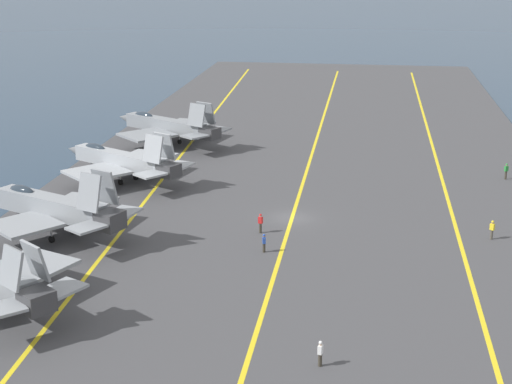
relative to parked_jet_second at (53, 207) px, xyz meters
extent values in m
plane|color=#23384C|center=(8.06, -20.34, -3.15)|extent=(2000.00, 2000.00, 0.00)
cube|color=#424244|center=(8.06, -20.34, -2.95)|extent=(210.35, 55.22, 0.40)
cube|color=yellow|center=(8.06, -35.53, -2.75)|extent=(189.32, 1.05, 0.01)
cube|color=yellow|center=(8.06, -20.34, -2.75)|extent=(189.32, 0.36, 0.01)
cube|color=yellow|center=(8.06, -5.16, -2.75)|extent=(189.18, 7.81, 0.01)
cube|color=#38383A|center=(-18.30, -6.32, -0.09)|extent=(2.70, 2.70, 1.42)
cube|color=gray|center=(-11.57, -2.93, -0.64)|extent=(6.77, 6.75, 0.28)
cube|color=gray|center=(-18.25, -4.76, 2.07)|extent=(2.01, 2.32, 2.63)
cube|color=gray|center=(-16.82, -5.79, 2.07)|extent=(2.01, 2.32, 2.63)
cube|color=gray|center=(-19.82, -4.61, -0.09)|extent=(3.57, 3.59, 0.20)
cube|color=gray|center=(-16.20, -7.25, -0.09)|extent=(3.51, 3.26, 0.20)
cylinder|color=#B2B2B7|center=(-13.88, -2.25, -1.84)|extent=(0.16, 0.16, 1.82)
cylinder|color=black|center=(-13.88, -2.25, -2.45)|extent=(0.53, 0.61, 0.60)
cube|color=gray|center=(0.13, 0.30, 0.00)|extent=(6.42, 11.48, 1.83)
cube|color=#38383A|center=(-2.68, -6.08, 0.00)|extent=(2.70, 2.59, 1.56)
ellipsoid|color=#232D38|center=(1.57, 3.57, 0.87)|extent=(2.08, 3.02, 1.01)
cube|color=gray|center=(-3.16, 1.32, -0.60)|extent=(7.08, 7.09, 0.28)
cube|color=gray|center=(3.11, -1.44, -0.60)|extent=(5.81, 5.86, 0.28)
cube|color=gray|center=(-3.05, -4.53, 2.49)|extent=(1.77, 2.42, 3.11)
cube|color=gray|center=(-1.29, -5.31, 2.49)|extent=(1.77, 2.42, 3.11)
cube|color=gray|center=(-4.61, -4.71, 0.00)|extent=(3.56, 3.40, 0.20)
cube|color=gray|center=(-0.37, -6.58, 0.00)|extent=(3.25, 2.82, 0.20)
cylinder|color=#B2B2B7|center=(1.89, 4.29, -1.84)|extent=(0.16, 0.16, 1.83)
cylinder|color=black|center=(1.89, 4.29, -2.45)|extent=(0.44, 0.64, 0.60)
cylinder|color=#B2B2B7|center=(-1.52, -0.27, -1.84)|extent=(0.16, 0.16, 1.83)
cylinder|color=black|center=(-1.52, -0.27, -2.45)|extent=(0.44, 0.64, 0.60)
cylinder|color=#B2B2B7|center=(0.83, -1.30, -1.84)|extent=(0.16, 0.16, 1.83)
cylinder|color=black|center=(0.83, -1.30, -2.45)|extent=(0.44, 0.64, 0.60)
cube|color=#9EA3A8|center=(17.89, -0.24, -0.36)|extent=(7.31, 11.71, 1.64)
cone|color=#5B5E60|center=(21.29, 6.11, -0.36)|extent=(2.49, 2.81, 1.56)
cube|color=#38383A|center=(14.40, -6.74, -0.36)|extent=(2.62, 2.67, 1.40)
ellipsoid|color=#232D38|center=(19.67, 3.08, 0.42)|extent=(2.22, 3.09, 0.90)
cube|color=#9EA3A8|center=(14.43, 1.14, -0.89)|extent=(7.87, 7.84, 0.28)
cube|color=#9EA3A8|center=(20.95, -2.36, -0.89)|extent=(6.90, 6.61, 0.28)
cube|color=#9EA3A8|center=(14.28, -5.15, 1.91)|extent=(1.90, 2.49, 2.86)
cube|color=#9EA3A8|center=(15.80, -5.97, 1.91)|extent=(1.90, 2.49, 2.86)
cube|color=#9EA3A8|center=(12.68, -5.25, -0.36)|extent=(3.65, 3.58, 0.20)
cube|color=#9EA3A8|center=(16.60, -7.35, -0.36)|extent=(3.39, 3.10, 0.20)
cylinder|color=#B2B2B7|center=(20.07, 3.82, -1.97)|extent=(0.16, 0.16, 1.57)
cylinder|color=black|center=(20.07, 3.82, -2.45)|extent=(0.48, 0.63, 0.60)
cylinder|color=#B2B2B7|center=(16.28, -0.80, -1.97)|extent=(0.16, 0.16, 1.57)
cylinder|color=black|center=(16.28, -0.80, -2.45)|extent=(0.48, 0.63, 0.60)
cylinder|color=#B2B2B7|center=(18.31, -1.89, -1.97)|extent=(0.16, 0.16, 1.57)
cylinder|color=black|center=(18.31, -1.89, -2.45)|extent=(0.48, 0.63, 0.60)
cube|color=gray|center=(34.98, -1.01, -0.20)|extent=(7.79, 12.07, 1.69)
cone|color=#5B5E60|center=(38.65, 5.52, -0.20)|extent=(2.59, 2.91, 1.60)
cube|color=#38383A|center=(31.22, -7.70, -0.20)|extent=(2.72, 2.77, 1.43)
ellipsoid|color=#232D38|center=(36.90, 2.41, 0.60)|extent=(2.35, 3.19, 0.93)
cube|color=gray|center=(31.46, 0.47, -0.75)|extent=(8.11, 8.10, 0.28)
cube|color=gray|center=(38.06, -3.25, -0.75)|extent=(7.16, 6.94, 0.28)
cube|color=gray|center=(31.13, -6.05, 2.05)|extent=(1.96, 2.56, 2.78)
cube|color=gray|center=(32.67, -6.92, 2.05)|extent=(1.96, 2.56, 2.78)
cube|color=gray|center=(29.52, -6.14, -0.20)|extent=(3.71, 3.66, 0.20)
cube|color=gray|center=(33.43, -8.34, -0.20)|extent=(3.45, 3.23, 0.20)
cylinder|color=#B2B2B7|center=(37.32, 3.17, -1.90)|extent=(0.16, 0.16, 1.71)
cylinder|color=black|center=(37.32, 3.17, -2.45)|extent=(0.49, 0.63, 0.60)
cylinder|color=#B2B2B7|center=(33.31, -1.57, -1.90)|extent=(0.16, 0.16, 1.71)
cylinder|color=black|center=(33.31, -1.57, -2.45)|extent=(0.49, 0.63, 0.60)
cylinder|color=#B2B2B7|center=(35.36, -2.73, -1.90)|extent=(0.16, 0.16, 1.71)
cylinder|color=black|center=(35.36, -2.73, -2.45)|extent=(0.49, 0.63, 0.60)
cylinder|color=#383328|center=(24.52, -42.50, -2.29)|extent=(0.24, 0.24, 0.93)
cube|color=green|center=(24.52, -42.50, -1.54)|extent=(0.41, 0.46, 0.57)
sphere|color=tan|center=(24.52, -42.50, -1.12)|extent=(0.22, 0.22, 0.22)
sphere|color=green|center=(24.52, -42.50, -1.06)|extent=(0.24, 0.24, 0.24)
cylinder|color=#383328|center=(-19.30, -24.84, -2.33)|extent=(0.24, 0.24, 0.85)
cube|color=white|center=(-19.30, -24.84, -1.63)|extent=(0.44, 0.35, 0.55)
sphere|color=beige|center=(-19.30, -24.84, -1.22)|extent=(0.22, 0.22, 0.22)
sphere|color=white|center=(-19.30, -24.84, -1.16)|extent=(0.24, 0.24, 0.24)
cylinder|color=#383328|center=(3.54, -17.93, -2.30)|extent=(0.24, 0.24, 0.92)
cube|color=red|center=(3.54, -17.93, -1.54)|extent=(0.39, 0.45, 0.59)
sphere|color=beige|center=(3.54, -17.93, -1.11)|extent=(0.22, 0.22, 0.22)
sphere|color=red|center=(3.54, -17.93, -1.05)|extent=(0.24, 0.24, 0.24)
cylinder|color=#4C473D|center=(4.89, -38.32, -2.32)|extent=(0.24, 0.24, 0.88)
cube|color=yellow|center=(4.89, -38.32, -1.60)|extent=(0.44, 0.46, 0.56)
sphere|color=tan|center=(4.89, -38.32, -1.19)|extent=(0.22, 0.22, 0.22)
sphere|color=yellow|center=(4.89, -38.32, -1.13)|extent=(0.24, 0.24, 0.24)
cylinder|color=#383328|center=(-1.08, -18.89, -2.35)|extent=(0.24, 0.24, 0.81)
cube|color=#284CB2|center=(-1.08, -18.89, -1.68)|extent=(0.43, 0.34, 0.53)
sphere|color=#9E7051|center=(-1.08, -18.89, -1.29)|extent=(0.22, 0.22, 0.22)
sphere|color=#284CB2|center=(-1.08, -18.89, -1.23)|extent=(0.24, 0.24, 0.24)
camera|label=1|loc=(-62.17, -27.14, 21.75)|focal=55.00mm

